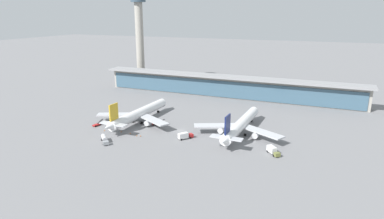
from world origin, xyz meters
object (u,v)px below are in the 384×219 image
object	(u,v)px
service_truck_near_nose_red	(157,123)
safety_cone_echo	(130,133)
control_tower	(139,32)
safety_cone_alpha	(137,135)
service_truck_under_wing_olive	(273,150)
safety_cone_charlie	(104,130)
service_truck_by_tail_red	(185,136)
safety_cone_bravo	(121,131)
safety_cone_delta	(141,136)
service_truck_mid_apron_grey	(105,139)
service_truck_on_taxiway_red	(97,124)
airliner_left_stand	(138,114)
airliner_centre_stand	(241,125)

from	to	relation	value
service_truck_near_nose_red	safety_cone_echo	world-z (taller)	service_truck_near_nose_red
control_tower	safety_cone_alpha	world-z (taller)	control_tower
service_truck_under_wing_olive	safety_cone_charlie	xyz separation A→B (m)	(-82.22, -3.64, -1.37)
service_truck_under_wing_olive	service_truck_by_tail_red	xyz separation A→B (m)	(-40.74, 1.56, 0.00)
control_tower	safety_cone_echo	world-z (taller)	control_tower
control_tower	safety_cone_echo	distance (m)	131.31
service_truck_under_wing_olive	service_truck_by_tail_red	distance (m)	40.77
safety_cone_bravo	safety_cone_delta	bearing A→B (deg)	-6.82
control_tower	safety_cone_alpha	bearing A→B (deg)	-59.85
safety_cone_bravo	safety_cone_charlie	size ratio (longest dim) A/B	1.00
service_truck_by_tail_red	service_truck_near_nose_red	bearing A→B (deg)	148.54
safety_cone_bravo	safety_cone_echo	size ratio (longest dim) A/B	1.00
safety_cone_alpha	service_truck_by_tail_red	bearing A→B (deg)	13.15
safety_cone_charlie	service_truck_mid_apron_grey	bearing A→B (deg)	-52.51
service_truck_mid_apron_grey	safety_cone_echo	xyz separation A→B (m)	(4.52, 13.91, -1.39)
service_truck_mid_apron_grey	safety_cone_alpha	size ratio (longest dim) A/B	10.97
safety_cone_charlie	service_truck_on_taxiway_red	bearing A→B (deg)	149.61
service_truck_by_tail_red	safety_cone_charlie	xyz separation A→B (m)	(-41.48, -5.20, -1.37)
service_truck_near_nose_red	safety_cone_echo	size ratio (longest dim) A/B	8.57
control_tower	safety_cone_bravo	xyz separation A→B (m)	(54.21, -108.71, -41.64)
safety_cone_bravo	safety_cone_delta	xyz separation A→B (m)	(11.91, -1.42, 0.00)
control_tower	safety_cone_alpha	size ratio (longest dim) A/B	110.17
service_truck_on_taxiway_red	safety_cone_echo	bearing A→B (deg)	-9.35
safety_cone_charlie	safety_cone_echo	size ratio (longest dim) A/B	1.00
airliner_left_stand	service_truck_near_nose_red	size ratio (longest dim) A/B	9.57
safety_cone_delta	safety_cone_echo	size ratio (longest dim) A/B	1.00
service_truck_under_wing_olive	service_truck_by_tail_red	size ratio (longest dim) A/B	0.97
service_truck_by_tail_red	safety_cone_alpha	xyz separation A→B (m)	(-22.67, -5.30, -1.37)
service_truck_under_wing_olive	airliner_centre_stand	bearing A→B (deg)	136.01
airliner_left_stand	airliner_centre_stand	world-z (taller)	same
control_tower	airliner_left_stand	bearing A→B (deg)	-59.62
service_truck_mid_apron_grey	safety_cone_alpha	xyz separation A→B (m)	(8.95, 12.76, -1.39)
service_truck_by_tail_red	control_tower	world-z (taller)	control_tower
service_truck_on_taxiway_red	service_truck_near_nose_red	bearing A→B (deg)	26.45
service_truck_near_nose_red	service_truck_mid_apron_grey	bearing A→B (deg)	-107.27
safety_cone_bravo	airliner_centre_stand	bearing A→B (deg)	19.96
service_truck_mid_apron_grey	safety_cone_delta	size ratio (longest dim) A/B	10.97
safety_cone_delta	airliner_centre_stand	bearing A→B (deg)	26.44
airliner_left_stand	service_truck_on_taxiway_red	distance (m)	21.85
service_truck_mid_apron_grey	safety_cone_charlie	bearing A→B (deg)	127.49
service_truck_mid_apron_grey	safety_cone_delta	world-z (taller)	service_truck_mid_apron_grey
safety_cone_bravo	safety_cone_charlie	xyz separation A→B (m)	(-8.88, -1.63, 0.00)
airliner_centre_stand	service_truck_mid_apron_grey	bearing A→B (deg)	-147.43
airliner_centre_stand	service_truck_under_wing_olive	xyz separation A→B (m)	(18.54, -17.90, -3.12)
airliner_left_stand	safety_cone_charlie	distance (m)	20.55
control_tower	safety_cone_delta	bearing A→B (deg)	-59.02
service_truck_under_wing_olive	safety_cone_echo	distance (m)	67.91
service_truck_on_taxiway_red	safety_cone_echo	xyz separation A→B (m)	(22.50, -3.71, -0.49)
service_truck_near_nose_red	safety_cone_echo	bearing A→B (deg)	-106.69
airliner_centre_stand	service_truck_mid_apron_grey	xyz separation A→B (m)	(-53.82, -34.39, -3.11)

